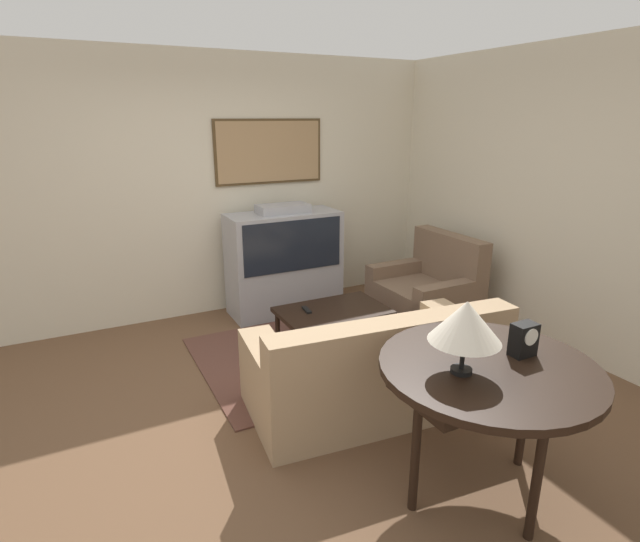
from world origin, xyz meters
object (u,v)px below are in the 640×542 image
console_table (489,376)px  couch (376,371)px  table_lamp (466,322)px  mantel_clock (524,339)px  tv (284,262)px  coffee_table (333,313)px  armchair (427,293)px

console_table → couch: bearing=92.2°
table_lamp → mantel_clock: bearing=-0.1°
tv → console_table: (-0.13, -3.09, 0.18)m
coffee_table → table_lamp: bearing=-99.7°
armchair → console_table: armchair is taller
tv → coffee_table: (0.02, -1.07, -0.22)m
couch → mantel_clock: size_ratio=10.10×
tv → armchair: 1.56m
couch → armchair: bearing=-134.4°
coffee_table → console_table: size_ratio=0.84×
armchair → mantel_clock: (-1.15, -2.20, 0.62)m
table_lamp → tv: bearing=84.0°
armchair → mantel_clock: bearing=-28.1°
coffee_table → table_lamp: size_ratio=2.50×
couch → table_lamp: 1.29m
couch → coffee_table: 1.03m
coffee_table → table_lamp: 2.18m
tv → mantel_clock: (0.11, -3.08, 0.34)m
tv → table_lamp: 3.15m
armchair → coffee_table: bearing=-81.8°
armchair → mantel_clock: mantel_clock is taller
tv → armchair: bearing=-34.9°
couch → armchair: 1.86m
armchair → table_lamp: size_ratio=2.55×
coffee_table → mantel_clock: 2.09m
couch → mantel_clock: (0.28, -1.00, 0.62)m
couch → armchair: size_ratio=1.88×
couch → table_lamp: table_lamp is taller
armchair → mantel_clock: 2.56m
table_lamp → mantel_clock: size_ratio=2.11×
couch → console_table: bearing=97.8°
armchair → coffee_table: 1.25m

